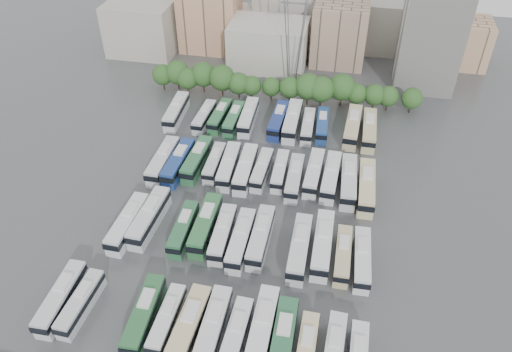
% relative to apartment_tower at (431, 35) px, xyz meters
% --- Properties ---
extents(ground, '(220.00, 220.00, 0.00)m').
position_rel_apartment_tower_xyz_m(ground, '(-34.00, -58.00, -13.00)').
color(ground, '#424447').
rests_on(ground, ground).
extents(tree_line, '(64.88, 7.86, 8.04)m').
position_rel_apartment_tower_xyz_m(tree_line, '(-35.28, -15.87, -8.67)').
color(tree_line, black).
rests_on(tree_line, ground).
extents(city_buildings, '(102.00, 35.00, 20.00)m').
position_rel_apartment_tower_xyz_m(city_buildings, '(-41.46, 13.86, -5.13)').
color(city_buildings, '#9E998E').
rests_on(city_buildings, ground).
extents(apartment_tower, '(14.00, 14.00, 26.00)m').
position_rel_apartment_tower_xyz_m(apartment_tower, '(0.00, 0.00, 0.00)').
color(apartment_tower, silver).
rests_on(apartment_tower, ground).
extents(electricity_pylon, '(9.00, 6.91, 33.83)m').
position_rel_apartment_tower_xyz_m(electricity_pylon, '(-32.00, -8.00, 5.66)').
color(electricity_pylon, slate).
rests_on(electricity_pylon, ground).
extents(bus_r0_s0, '(2.88, 12.29, 3.84)m').
position_rel_apartment_tower_xyz_m(bus_r0_s0, '(-55.44, -81.53, -11.11)').
color(bus_r0_s0, silver).
rests_on(bus_r0_s0, ground).
extents(bus_r0_s1, '(2.84, 11.08, 3.45)m').
position_rel_apartment_tower_xyz_m(bus_r0_s1, '(-52.31, -81.72, -11.31)').
color(bus_r0_s1, silver).
rests_on(bus_r0_s1, ground).
extents(bus_r0_s4, '(3.32, 12.63, 3.93)m').
position_rel_apartment_tower_xyz_m(bus_r0_s4, '(-42.39, -81.95, -11.07)').
color(bus_r0_s4, '#2B6437').
rests_on(bus_r0_s4, ground).
extents(bus_r0_s5, '(2.49, 10.95, 3.43)m').
position_rel_apartment_tower_xyz_m(bus_r0_s5, '(-39.08, -81.91, -11.32)').
color(bus_r0_s5, silver).
rests_on(bus_r0_s5, ground).
extents(bus_r0_s6, '(3.44, 13.43, 4.18)m').
position_rel_apartment_tower_xyz_m(bus_r0_s6, '(-35.63, -83.07, -10.95)').
color(bus_r0_s6, beige).
rests_on(bus_r0_s6, ground).
extents(bus_r0_s7, '(2.86, 12.80, 4.01)m').
position_rel_apartment_tower_xyz_m(bus_r0_s7, '(-32.32, -82.25, -11.03)').
color(bus_r0_s7, silver).
rests_on(bus_r0_s7, ground).
extents(bus_r0_s8, '(2.89, 11.85, 3.70)m').
position_rel_apartment_tower_xyz_m(bus_r0_s8, '(-28.95, -82.87, -11.19)').
color(bus_r0_s8, silver).
rests_on(bus_r0_s8, ground).
extents(bus_r0_s9, '(2.90, 13.19, 4.14)m').
position_rel_apartment_tower_xyz_m(bus_r0_s9, '(-25.62, -81.09, -10.97)').
color(bus_r0_s9, white).
rests_on(bus_r0_s9, ground).
extents(bus_r0_s10, '(3.03, 13.09, 4.10)m').
position_rel_apartment_tower_xyz_m(bus_r0_s10, '(-22.53, -82.47, -10.99)').
color(bus_r0_s10, '#2B6440').
rests_on(bus_r0_s10, ground).
extents(bus_r0_s11, '(2.57, 11.23, 3.52)m').
position_rel_apartment_tower_xyz_m(bus_r0_s11, '(-19.30, -83.08, -11.27)').
color(bus_r0_s11, beige).
rests_on(bus_r0_s11, ground).
extents(bus_r1_s1, '(3.16, 12.89, 4.02)m').
position_rel_apartment_tower_xyz_m(bus_r1_s1, '(-52.00, -64.99, -11.03)').
color(bus_r1_s1, silver).
rests_on(bus_r1_s1, ground).
extents(bus_r1_s2, '(3.46, 13.35, 4.15)m').
position_rel_apartment_tower_xyz_m(bus_r1_s2, '(-48.93, -62.94, -10.96)').
color(bus_r1_s2, silver).
rests_on(bus_r1_s2, ground).
extents(bus_r1_s4, '(2.79, 11.56, 3.61)m').
position_rel_apartment_tower_xyz_m(bus_r1_s4, '(-42.41, -64.18, -11.23)').
color(bus_r1_s4, '#2B653F').
rests_on(bus_r1_s4, ground).
extents(bus_r1_s5, '(2.97, 13.14, 4.12)m').
position_rel_apartment_tower_xyz_m(bus_r1_s5, '(-38.94, -62.75, -10.98)').
color(bus_r1_s5, '#2E6C3C').
rests_on(bus_r1_s5, ground).
extents(bus_r1_s6, '(3.01, 12.08, 3.77)m').
position_rel_apartment_tower_xyz_m(bus_r1_s6, '(-35.60, -64.12, -11.15)').
color(bus_r1_s6, silver).
rests_on(bus_r1_s6, ground).
extents(bus_r1_s7, '(2.76, 12.49, 3.92)m').
position_rel_apartment_tower_xyz_m(bus_r1_s7, '(-32.30, -64.93, -11.08)').
color(bus_r1_s7, silver).
rests_on(bus_r1_s7, ground).
extents(bus_r1_s8, '(2.83, 12.70, 3.98)m').
position_rel_apartment_tower_xyz_m(bus_r1_s8, '(-29.22, -63.64, -11.05)').
color(bus_r1_s8, silver).
rests_on(bus_r1_s8, ground).
extents(bus_r1_s10, '(2.98, 13.18, 4.13)m').
position_rel_apartment_tower_xyz_m(bus_r1_s10, '(-22.58, -64.91, -10.97)').
color(bus_r1_s10, silver).
rests_on(bus_r1_s10, ground).
extents(bus_r1_s11, '(3.02, 13.38, 4.19)m').
position_rel_apartment_tower_xyz_m(bus_r1_s11, '(-19.03, -63.38, -10.94)').
color(bus_r1_s11, white).
rests_on(bus_r1_s11, ground).
extents(bus_r1_s12, '(2.51, 11.25, 3.53)m').
position_rel_apartment_tower_xyz_m(bus_r1_s12, '(-15.63, -64.78, -11.27)').
color(bus_r1_s12, '#C9B88A').
rests_on(bus_r1_s12, ground).
extents(bus_r1_s13, '(2.99, 11.96, 3.73)m').
position_rel_apartment_tower_xyz_m(bus_r1_s13, '(-12.63, -65.10, -11.17)').
color(bus_r1_s13, silver).
rests_on(bus_r1_s13, ground).
extents(bus_r2_s1, '(2.87, 13.14, 4.12)m').
position_rel_apartment_tower_xyz_m(bus_r2_s1, '(-52.16, -47.05, -10.98)').
color(bus_r2_s1, silver).
rests_on(bus_r2_s1, ground).
extents(bus_r2_s2, '(3.27, 12.99, 4.05)m').
position_rel_apartment_tower_xyz_m(bus_r2_s2, '(-49.04, -46.90, -11.01)').
color(bus_r2_s2, navy).
rests_on(bus_r2_s2, ground).
extents(bus_r2_s3, '(3.32, 12.83, 3.99)m').
position_rel_apartment_tower_xyz_m(bus_r2_s3, '(-45.74, -45.19, -11.04)').
color(bus_r2_s3, '#2D6B40').
rests_on(bus_r2_s3, ground).
extents(bus_r2_s4, '(2.53, 10.88, 3.40)m').
position_rel_apartment_tower_xyz_m(bus_r2_s4, '(-42.17, -45.19, -11.33)').
color(bus_r2_s4, silver).
rests_on(bus_r2_s4, ground).
extents(bus_r2_s5, '(3.26, 12.58, 3.91)m').
position_rel_apartment_tower_xyz_m(bus_r2_s5, '(-39.06, -45.94, -11.08)').
color(bus_r2_s5, silver).
rests_on(bus_r2_s5, ground).
extents(bus_r2_s6, '(3.10, 12.95, 4.05)m').
position_rel_apartment_tower_xyz_m(bus_r2_s6, '(-35.63, -46.25, -11.01)').
color(bus_r2_s6, white).
rests_on(bus_r2_s6, ground).
extents(bus_r2_s7, '(2.79, 11.29, 3.52)m').
position_rel_apartment_tower_xyz_m(bus_r2_s7, '(-32.54, -45.57, -11.27)').
color(bus_r2_s7, silver).
rests_on(bus_r2_s7, ground).
extents(bus_r2_s8, '(2.57, 10.88, 3.40)m').
position_rel_apartment_tower_xyz_m(bus_r2_s8, '(-29.03, -45.14, -11.33)').
color(bus_r2_s8, silver).
rests_on(bus_r2_s8, ground).
extents(bus_r2_s9, '(2.87, 12.05, 3.77)m').
position_rel_apartment_tower_xyz_m(bus_r2_s9, '(-25.94, -46.97, -11.15)').
color(bus_r2_s9, silver).
rests_on(bus_r2_s9, ground).
extents(bus_r2_s10, '(3.12, 12.49, 3.89)m').
position_rel_apartment_tower_xyz_m(bus_r2_s10, '(-22.50, -44.78, -11.09)').
color(bus_r2_s10, silver).
rests_on(bus_r2_s10, ground).
extents(bus_r2_s11, '(3.22, 12.86, 4.01)m').
position_rel_apartment_tower_xyz_m(bus_r2_s11, '(-19.19, -45.38, -11.03)').
color(bus_r2_s11, silver).
rests_on(bus_r2_s11, ground).
extents(bus_r2_s12, '(3.39, 13.44, 4.19)m').
position_rel_apartment_tower_xyz_m(bus_r2_s12, '(-15.85, -46.15, -10.94)').
color(bus_r2_s12, silver).
rests_on(bus_r2_s12, ground).
extents(bus_r2_s13, '(3.16, 13.68, 4.28)m').
position_rel_apartment_tower_xyz_m(bus_r2_s13, '(-12.50, -47.28, -10.90)').
color(bus_r2_s13, beige).
rests_on(bus_r2_s13, ground).
extents(bus_r3_s0, '(3.38, 13.06, 4.06)m').
position_rel_apartment_tower_xyz_m(bus_r3_s0, '(-55.63, -28.56, -11.00)').
color(bus_r3_s0, silver).
rests_on(bus_r3_s0, ground).
extents(bus_r3_s2, '(2.87, 11.23, 3.50)m').
position_rel_apartment_tower_xyz_m(bus_r3_s2, '(-48.89, -29.19, -11.28)').
color(bus_r3_s2, silver).
rests_on(bus_r3_s2, ground).
extents(bus_r3_s3, '(3.08, 11.59, 3.60)m').
position_rel_apartment_tower_xyz_m(bus_r3_s3, '(-45.49, -28.16, -11.23)').
color(bus_r3_s3, '#2F6E3F').
rests_on(bus_r3_s3, ground).
extents(bus_r3_s4, '(2.74, 11.64, 3.64)m').
position_rel_apartment_tower_xyz_m(bus_r3_s4, '(-42.13, -28.83, -11.21)').
color(bus_r3_s4, '#307045').
rests_on(bus_r3_s4, ground).
extents(bus_r3_s5, '(3.13, 12.77, 3.98)m').
position_rel_apartment_tower_xyz_m(bus_r3_s5, '(-39.09, -27.67, -11.04)').
color(bus_r3_s5, silver).
rests_on(bus_r3_s5, ground).
extents(bus_r3_s7, '(3.16, 12.76, 3.98)m').
position_rel_apartment_tower_xyz_m(bus_r3_s7, '(-32.27, -27.60, -11.05)').
color(bus_r3_s7, navy).
rests_on(bus_r3_s7, ground).
extents(bus_r3_s8, '(3.13, 13.69, 4.28)m').
position_rel_apartment_tower_xyz_m(bus_r3_s8, '(-29.19, -27.47, -10.90)').
color(bus_r3_s8, silver).
rests_on(bus_r3_s8, ground).
extents(bus_r3_s9, '(2.87, 11.41, 3.55)m').
position_rel_apartment_tower_xyz_m(bus_r3_s9, '(-25.59, -28.42, -11.26)').
color(bus_r3_s9, silver).
rests_on(bus_r3_s9, ground).
extents(bus_r3_s10, '(3.05, 11.47, 3.57)m').
position_rel_apartment_tower_xyz_m(bus_r3_s10, '(-22.58, -27.36, -11.25)').
color(bus_r3_s10, navy).
rests_on(bus_r3_s10, ground).
extents(bus_r3_s12, '(3.64, 13.83, 4.30)m').
position_rel_apartment_tower_xyz_m(bus_r3_s12, '(-16.04, -27.23, -10.89)').
color(bus_r3_s12, '#CAB78B').
rests_on(bus_r3_s12, ground).
extents(bus_r3_s13, '(2.91, 13.21, 4.14)m').
position_rel_apartment_tower_xyz_m(bus_r3_s13, '(-12.50, -27.65, -10.97)').
color(bus_r3_s13, '#C4BA86').
rests_on(bus_r3_s13, ground).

